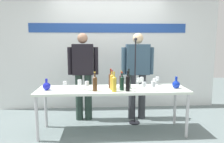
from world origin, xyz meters
TOP-DOWN VIEW (x-y plane):
  - ground_plane at (0.00, 0.00)m, footprint 10.00×10.00m
  - back_wall at (0.00, 1.39)m, footprint 4.99×0.11m
  - display_table at (0.00, 0.00)m, footprint 2.49×0.65m
  - decanter_blue_left at (-1.07, -0.05)m, footprint 0.13×0.13m
  - decanter_blue_right at (1.06, -0.05)m, footprint 0.13×0.13m
  - presenter_left at (-0.53, 0.61)m, footprint 0.58×0.22m
  - presenter_right at (0.53, 0.61)m, footprint 0.64×0.22m
  - wine_bottle_0 at (0.23, -0.20)m, footprint 0.07×0.07m
  - wine_bottle_1 at (0.01, -0.22)m, footprint 0.08×0.08m
  - wine_bottle_2 at (-0.01, -0.08)m, footprint 0.06×0.06m
  - wine_bottle_3 at (-0.03, 0.04)m, footprint 0.07×0.07m
  - wine_bottle_4 at (0.14, -0.12)m, footprint 0.07×0.07m
  - wine_bottle_5 at (0.15, 0.04)m, footprint 0.07×0.07m
  - wine_bottle_6 at (0.27, 0.00)m, footprint 0.07×0.07m
  - wine_bottle_7 at (-0.29, -0.16)m, footprint 0.07×0.07m
  - wine_glass_left_0 at (-0.42, -0.09)m, footprint 0.07×0.07m
  - wine_glass_left_1 at (-0.77, -0.06)m, footprint 0.06×0.06m
  - wine_glass_left_2 at (-0.54, -0.02)m, footprint 0.07×0.07m
  - wine_glass_right_0 at (0.54, 0.23)m, footprint 0.06×0.06m
  - wine_glass_right_1 at (0.72, 0.04)m, footprint 0.07×0.07m
  - wine_glass_right_2 at (0.49, -0.19)m, footprint 0.06×0.06m
  - wine_glass_right_3 at (0.46, 0.11)m, footprint 0.07×0.07m
  - wine_glass_right_4 at (0.62, -0.24)m, footprint 0.07×0.07m
  - wine_glass_right_5 at (0.83, 0.25)m, footprint 0.06×0.06m
  - microphone_stand at (0.44, 0.35)m, footprint 0.20×0.20m

SIDE VIEW (x-z plane):
  - ground_plane at x=0.00m, z-range 0.00..0.00m
  - microphone_stand at x=0.44m, z-range -0.26..1.35m
  - display_table at x=0.00m, z-range 0.32..1.08m
  - decanter_blue_left at x=-1.07m, z-range 0.73..0.92m
  - decanter_blue_right at x=1.06m, z-range 0.73..0.93m
  - wine_glass_right_2 at x=0.49m, z-range 0.79..0.93m
  - wine_glass_right_0 at x=0.54m, z-range 0.79..0.94m
  - wine_glass_left_1 at x=-0.77m, z-range 0.79..0.94m
  - wine_glass_left_0 at x=-0.42m, z-range 0.79..0.94m
  - wine_glass_right_5 at x=0.83m, z-range 0.79..0.94m
  - wine_glass_right_1 at x=0.72m, z-range 0.79..0.95m
  - wine_glass_right_3 at x=0.46m, z-range 0.79..0.95m
  - wine_glass_left_2 at x=-0.54m, z-range 0.79..0.96m
  - wine_glass_right_4 at x=0.62m, z-range 0.80..0.96m
  - wine_bottle_5 at x=0.15m, z-range 0.74..1.03m
  - wine_bottle_4 at x=0.14m, z-range 0.74..1.03m
  - wine_bottle_7 at x=-0.29m, z-range 0.74..1.04m
  - wine_bottle_1 at x=0.01m, z-range 0.73..1.05m
  - wine_bottle_6 at x=0.27m, z-range 0.73..1.06m
  - wine_bottle_0 at x=0.23m, z-range 0.74..1.06m
  - wine_bottle_3 at x=-0.03m, z-range 0.74..1.06m
  - wine_bottle_2 at x=-0.01m, z-range 0.74..1.06m
  - presenter_left at x=-0.53m, z-range 0.12..1.81m
  - presenter_right at x=0.53m, z-range 0.13..1.83m
  - back_wall at x=0.00m, z-range 0.00..3.00m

